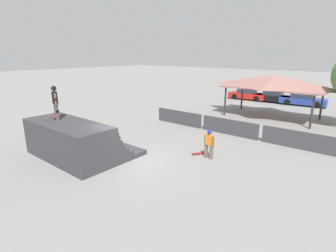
# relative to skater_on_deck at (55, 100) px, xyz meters

# --- Properties ---
(ground_plane) EXTENTS (160.00, 160.00, 0.00)m
(ground_plane) POSITION_rel_skater_on_deck_xyz_m (3.57, 1.55, -2.95)
(ground_plane) COLOR gray
(quarter_pipe_ramp) EXTENTS (5.35, 4.04, 1.93)m
(quarter_pipe_ramp) POSITION_rel_skater_on_deck_xyz_m (1.06, 0.29, -2.10)
(quarter_pipe_ramp) COLOR #38383D
(quarter_pipe_ramp) RESTS_ON ground
(skater_on_deck) EXTENTS (0.76, 0.44, 1.78)m
(skater_on_deck) POSITION_rel_skater_on_deck_xyz_m (0.00, 0.00, 0.00)
(skater_on_deck) COLOR #4C4C51
(skater_on_deck) RESTS_ON quarter_pipe_ramp
(skateboard_on_deck) EXTENTS (0.82, 0.41, 0.09)m
(skateboard_on_deck) POSITION_rel_skater_on_deck_xyz_m (-0.34, 0.07, -0.97)
(skateboard_on_deck) COLOR red
(skateboard_on_deck) RESTS_ON quarter_pipe_ramp
(bystander_walking) EXTENTS (0.61, 0.23, 1.56)m
(bystander_walking) POSITION_rel_skater_on_deck_xyz_m (6.64, 4.54, -2.04)
(bystander_walking) COLOR #6B6051
(bystander_walking) RESTS_ON ground
(skateboard_on_ground) EXTENTS (0.57, 0.81, 0.09)m
(skateboard_on_ground) POSITION_rel_skater_on_deck_xyz_m (5.93, 4.69, -2.90)
(skateboard_on_ground) COLOR blue
(skateboard_on_ground) RESTS_ON ground
(barrier_fence) EXTENTS (12.51, 0.12, 1.05)m
(barrier_fence) POSITION_rel_skater_on_deck_xyz_m (5.55, 9.04, -2.43)
(barrier_fence) COLOR #3D3D42
(barrier_fence) RESTS_ON ground
(pavilion_shelter) EXTENTS (8.10, 4.10, 3.61)m
(pavilion_shelter) POSITION_rel_skater_on_deck_xyz_m (6.03, 15.80, 0.08)
(pavilion_shelter) COLOR #2D2D33
(pavilion_shelter) RESTS_ON ground
(parked_car_red) EXTENTS (4.33, 1.85, 1.27)m
(parked_car_red) POSITION_rel_skater_on_deck_xyz_m (0.83, 23.12, -2.35)
(parked_car_red) COLOR red
(parked_car_red) RESTS_ON ground
(parked_car_black) EXTENTS (4.15, 1.87, 1.27)m
(parked_car_black) POSITION_rel_skater_on_deck_xyz_m (3.81, 23.30, -2.35)
(parked_car_black) COLOR black
(parked_car_black) RESTS_ON ground
(parked_car_blue) EXTENTS (4.61, 1.99, 1.27)m
(parked_car_blue) POSITION_rel_skater_on_deck_xyz_m (6.79, 23.31, -2.35)
(parked_car_blue) COLOR navy
(parked_car_blue) RESTS_ON ground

